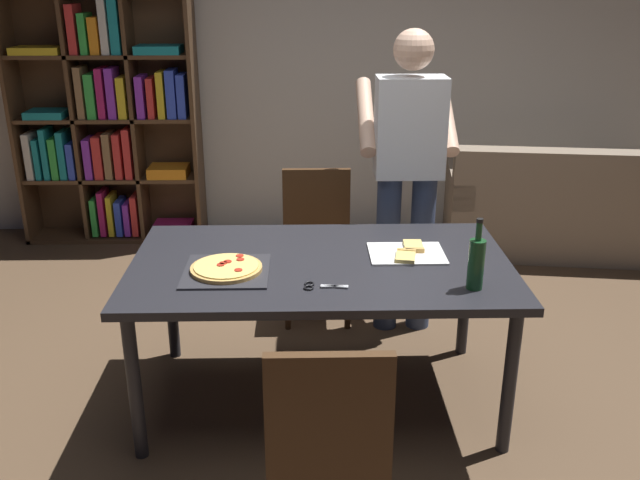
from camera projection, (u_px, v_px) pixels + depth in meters
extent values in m
plane|color=brown|center=(321.00, 397.00, 3.49)|extent=(12.00, 12.00, 0.00)
cube|color=silver|center=(313.00, 58.00, 5.41)|extent=(6.40, 0.10, 2.80)
cube|color=#232328|center=(321.00, 265.00, 3.23)|extent=(1.78, 1.03, 0.04)
cylinder|color=#232328|center=(135.00, 387.00, 2.94)|extent=(0.06, 0.06, 0.71)
cylinder|color=#232328|center=(510.00, 382.00, 2.98)|extent=(0.06, 0.06, 0.71)
cylinder|color=#232328|center=(171.00, 299.00, 3.75)|extent=(0.06, 0.06, 0.71)
cylinder|color=#232328|center=(465.00, 295.00, 3.79)|extent=(0.06, 0.06, 0.71)
cube|color=#472D19|center=(327.00, 440.00, 2.48)|extent=(0.42, 0.42, 0.04)
cube|color=#472D19|center=(329.00, 415.00, 2.22)|extent=(0.42, 0.04, 0.45)
cylinder|color=#472D19|center=(370.00, 458.00, 2.74)|extent=(0.04, 0.04, 0.41)
cylinder|color=#472D19|center=(280.00, 459.00, 2.73)|extent=(0.04, 0.04, 0.41)
cube|color=#472D19|center=(317.00, 252.00, 4.19)|extent=(0.42, 0.42, 0.04)
cube|color=#472D19|center=(316.00, 204.00, 4.28)|extent=(0.42, 0.04, 0.45)
cylinder|color=#472D19|center=(288.00, 298.00, 4.10)|extent=(0.04, 0.04, 0.41)
cylinder|color=#472D19|center=(348.00, 297.00, 4.11)|extent=(0.04, 0.04, 0.41)
cylinder|color=#472D19|center=(289.00, 274.00, 4.43)|extent=(0.04, 0.04, 0.41)
cylinder|color=#472D19|center=(344.00, 273.00, 4.44)|extent=(0.04, 0.04, 0.41)
cube|color=gray|center=(556.00, 222.00, 5.37)|extent=(1.80, 1.07, 0.40)
cube|color=gray|center=(573.00, 182.00, 4.92)|extent=(1.71, 0.43, 0.45)
cube|color=gray|center=(460.00, 182.00, 5.35)|extent=(0.27, 0.86, 0.20)
cube|color=#513823|center=(18.00, 119.00, 5.28)|extent=(0.03, 0.35, 1.95)
cube|color=#513823|center=(196.00, 118.00, 5.31)|extent=(0.03, 0.35, 1.95)
cube|color=#513823|center=(120.00, 235.00, 5.64)|extent=(1.40, 0.35, 0.03)
cube|color=#513823|center=(112.00, 115.00, 5.45)|extent=(1.40, 0.03, 1.95)
cube|color=#513823|center=(114.00, 178.00, 5.47)|extent=(1.34, 0.29, 0.03)
cube|color=#513823|center=(107.00, 119.00, 5.30)|extent=(1.34, 0.29, 0.03)
cube|color=#513823|center=(100.00, 56.00, 5.13)|extent=(1.34, 0.29, 0.03)
cube|color=#513823|center=(78.00, 119.00, 5.29)|extent=(0.03, 0.29, 1.89)
cube|color=#513823|center=(136.00, 118.00, 5.30)|extent=(0.03, 0.29, 1.89)
cube|color=green|center=(97.00, 215.00, 5.56)|extent=(0.04, 0.22, 0.30)
cube|color=#B21E66|center=(105.00, 211.00, 5.55)|extent=(0.04, 0.22, 0.36)
cube|color=yellow|center=(113.00, 213.00, 5.55)|extent=(0.04, 0.22, 0.33)
cube|color=blue|center=(121.00, 216.00, 5.56)|extent=(0.05, 0.22, 0.28)
cube|color=purple|center=(129.00, 217.00, 5.57)|extent=(0.04, 0.22, 0.26)
cube|color=red|center=(137.00, 213.00, 5.56)|extent=(0.05, 0.22, 0.32)
cube|color=#B21E66|center=(173.00, 227.00, 5.61)|extent=(0.31, 0.25, 0.08)
cube|color=silver|center=(32.00, 155.00, 5.37)|extent=(0.05, 0.22, 0.36)
cube|color=teal|center=(41.00, 158.00, 5.38)|extent=(0.04, 0.22, 0.31)
cube|color=teal|center=(49.00, 152.00, 5.36)|extent=(0.04, 0.22, 0.39)
cube|color=green|center=(57.00, 157.00, 5.38)|extent=(0.05, 0.22, 0.32)
cube|color=teal|center=(65.00, 154.00, 5.37)|extent=(0.05, 0.22, 0.37)
cube|color=blue|center=(74.00, 159.00, 5.39)|extent=(0.05, 0.22, 0.28)
cube|color=purple|center=(91.00, 157.00, 5.38)|extent=(0.06, 0.22, 0.31)
cube|color=red|center=(101.00, 156.00, 5.38)|extent=(0.06, 0.22, 0.33)
cube|color=olive|center=(110.00, 154.00, 5.38)|extent=(0.06, 0.22, 0.36)
cube|color=red|center=(120.00, 155.00, 5.38)|extent=(0.05, 0.22, 0.35)
cube|color=red|center=(130.00, 152.00, 5.38)|extent=(0.05, 0.22, 0.39)
cube|color=orange|center=(169.00, 171.00, 5.44)|extent=(0.30, 0.25, 0.08)
cube|color=teal|center=(47.00, 114.00, 5.25)|extent=(0.29, 0.25, 0.06)
cube|color=olive|center=(83.00, 92.00, 5.20)|extent=(0.05, 0.22, 0.38)
cube|color=green|center=(93.00, 95.00, 5.21)|extent=(0.07, 0.22, 0.33)
cube|color=#B21E66|center=(103.00, 93.00, 5.21)|extent=(0.05, 0.22, 0.37)
cube|color=purple|center=(114.00, 92.00, 5.21)|extent=(0.06, 0.22, 0.38)
cube|color=yellow|center=(124.00, 97.00, 5.22)|extent=(0.06, 0.22, 0.31)
cube|color=purple|center=(142.00, 96.00, 5.22)|extent=(0.06, 0.22, 0.32)
cube|color=red|center=(153.00, 97.00, 5.23)|extent=(0.05, 0.22, 0.30)
cube|color=yellow|center=(163.00, 94.00, 5.22)|extent=(0.05, 0.22, 0.35)
cube|color=blue|center=(173.00, 93.00, 5.22)|extent=(0.07, 0.22, 0.36)
cube|color=blue|center=(183.00, 95.00, 5.23)|extent=(0.06, 0.22, 0.33)
cube|color=yellow|center=(38.00, 50.00, 5.08)|extent=(0.36, 0.25, 0.05)
cube|color=red|center=(75.00, 29.00, 5.04)|extent=(0.06, 0.22, 0.35)
cube|color=green|center=(86.00, 33.00, 5.05)|extent=(0.05, 0.22, 0.29)
cube|color=orange|center=(97.00, 35.00, 5.06)|extent=(0.07, 0.22, 0.26)
cube|color=silver|center=(106.00, 26.00, 5.03)|extent=(0.06, 0.22, 0.40)
cube|color=teal|center=(117.00, 26.00, 5.04)|extent=(0.07, 0.22, 0.40)
cube|color=teal|center=(159.00, 49.00, 5.10)|extent=(0.33, 0.25, 0.06)
cylinder|color=#38476B|center=(421.00, 253.00, 4.05)|extent=(0.14, 0.14, 0.95)
cylinder|color=#38476B|center=(387.00, 253.00, 4.04)|extent=(0.14, 0.14, 0.95)
cube|color=white|center=(410.00, 127.00, 3.77)|extent=(0.38, 0.22, 0.55)
sphere|color=#E0B293|center=(414.00, 50.00, 3.63)|extent=(0.22, 0.22, 0.22)
cylinder|color=#E0B293|center=(446.00, 116.00, 3.94)|extent=(0.09, 0.50, 0.39)
cylinder|color=#E0B293|center=(366.00, 116.00, 3.93)|extent=(0.09, 0.50, 0.39)
cube|color=#2D2D33|center=(226.00, 271.00, 3.10)|extent=(0.38, 0.38, 0.01)
cylinder|color=tan|center=(226.00, 268.00, 3.10)|extent=(0.32, 0.32, 0.02)
cylinder|color=#EACC6B|center=(226.00, 266.00, 3.09)|extent=(0.29, 0.29, 0.01)
cylinder|color=#B22819|center=(228.00, 261.00, 3.13)|extent=(0.04, 0.04, 0.00)
cylinder|color=#B22819|center=(240.00, 256.00, 3.19)|extent=(0.04, 0.04, 0.00)
cylinder|color=#B22819|center=(223.00, 263.00, 3.11)|extent=(0.04, 0.04, 0.00)
cylinder|color=#B22819|center=(240.00, 259.00, 3.15)|extent=(0.04, 0.04, 0.00)
cylinder|color=#B22819|center=(238.00, 270.00, 3.04)|extent=(0.04, 0.04, 0.00)
cylinder|color=#B22819|center=(221.00, 265.00, 3.09)|extent=(0.04, 0.04, 0.00)
cube|color=white|center=(407.00, 254.00, 3.30)|extent=(0.36, 0.28, 0.01)
cube|color=#EACC6B|center=(413.00, 246.00, 3.35)|extent=(0.09, 0.14, 0.02)
cube|color=tan|center=(415.00, 250.00, 3.30)|extent=(0.09, 0.03, 0.02)
cube|color=#EACC6B|center=(406.00, 256.00, 3.23)|extent=(0.12, 0.16, 0.02)
cube|color=tan|center=(406.00, 251.00, 3.29)|extent=(0.09, 0.04, 0.02)
cylinder|color=#194723|center=(476.00, 265.00, 2.91)|extent=(0.07, 0.07, 0.22)
cylinder|color=#194723|center=(479.00, 231.00, 2.85)|extent=(0.03, 0.03, 0.08)
cylinder|color=black|center=(480.00, 221.00, 2.83)|extent=(0.03, 0.03, 0.02)
cube|color=silver|center=(334.00, 286.00, 2.95)|extent=(0.12, 0.02, 0.01)
cube|color=silver|center=(334.00, 286.00, 2.95)|extent=(0.12, 0.04, 0.01)
torus|color=black|center=(309.00, 284.00, 2.97)|extent=(0.05, 0.05, 0.01)
torus|color=black|center=(309.00, 288.00, 2.94)|extent=(0.05, 0.05, 0.01)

